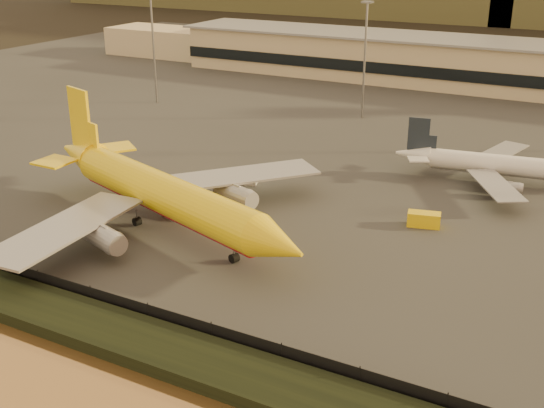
% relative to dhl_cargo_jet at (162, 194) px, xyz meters
% --- Properties ---
extents(ground, '(900.00, 900.00, 0.00)m').
position_rel_dhl_cargo_jet_xyz_m(ground, '(12.13, -8.53, -5.12)').
color(ground, black).
rests_on(ground, ground).
extents(embankment, '(320.00, 7.00, 1.40)m').
position_rel_dhl_cargo_jet_xyz_m(embankment, '(12.13, -25.53, -4.42)').
color(embankment, black).
rests_on(embankment, ground).
extents(tarmac, '(320.00, 220.00, 0.20)m').
position_rel_dhl_cargo_jet_xyz_m(tarmac, '(12.13, 86.47, -5.02)').
color(tarmac, '#2D2D2D').
rests_on(tarmac, ground).
extents(perimeter_fence, '(300.00, 0.05, 2.20)m').
position_rel_dhl_cargo_jet_xyz_m(perimeter_fence, '(12.13, -21.53, -3.82)').
color(perimeter_fence, black).
rests_on(perimeter_fence, tarmac).
extents(terminal_building, '(202.00, 25.00, 12.60)m').
position_rel_dhl_cargo_jet_xyz_m(terminal_building, '(-2.40, 117.03, 1.13)').
color(terminal_building, tan).
rests_on(terminal_building, tarmac).
extents(apron_light_masts, '(152.20, 12.20, 25.40)m').
position_rel_dhl_cargo_jet_xyz_m(apron_light_masts, '(27.13, 66.47, 10.59)').
color(apron_light_masts, slate).
rests_on(apron_light_masts, tarmac).
extents(dhl_cargo_jet, '(53.79, 51.23, 16.46)m').
position_rel_dhl_cargo_jet_xyz_m(dhl_cargo_jet, '(0.00, 0.00, 0.00)').
color(dhl_cargo_jet, yellow).
rests_on(dhl_cargo_jet, tarmac).
extents(white_narrowbody_jet, '(34.26, 33.10, 9.85)m').
position_rel_dhl_cargo_jet_xyz_m(white_narrowbody_jet, '(37.84, 41.72, -1.97)').
color(white_narrowbody_jet, silver).
rests_on(white_narrowbody_jet, tarmac).
extents(gse_vehicle_yellow, '(4.93, 3.09, 2.06)m').
position_rel_dhl_cargo_jet_xyz_m(gse_vehicle_yellow, '(32.44, 17.69, -3.89)').
color(gse_vehicle_yellow, yellow).
rests_on(gse_vehicle_yellow, tarmac).
extents(gse_vehicle_white, '(4.09, 2.84, 1.69)m').
position_rel_dhl_cargo_jet_xyz_m(gse_vehicle_white, '(1.25, 20.90, -4.07)').
color(gse_vehicle_white, silver).
rests_on(gse_vehicle_white, tarmac).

